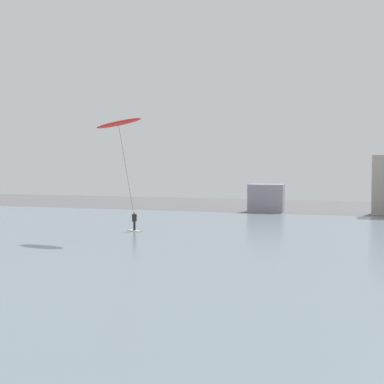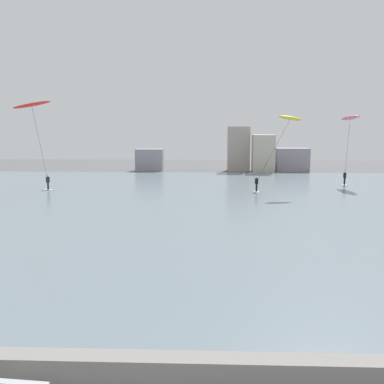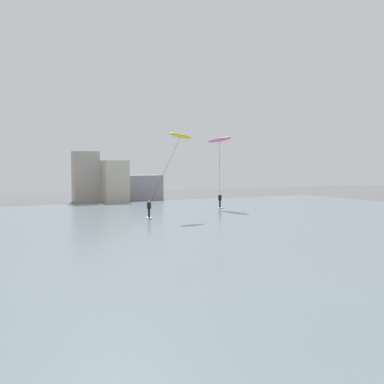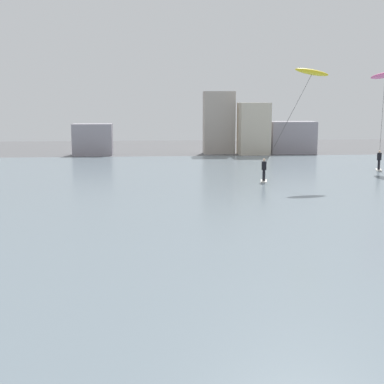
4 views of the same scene
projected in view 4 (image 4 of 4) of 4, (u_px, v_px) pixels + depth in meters
name	position (u px, v px, depth m)	size (l,w,h in m)	color
water_bay	(155.00, 204.00, 30.86)	(84.00, 52.00, 0.10)	slate
far_shore_buildings	(227.00, 131.00, 59.53)	(26.40, 4.20, 6.77)	gray
kitesurfer_yellow	(305.00, 87.00, 38.35)	(4.91, 1.46, 8.09)	silver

